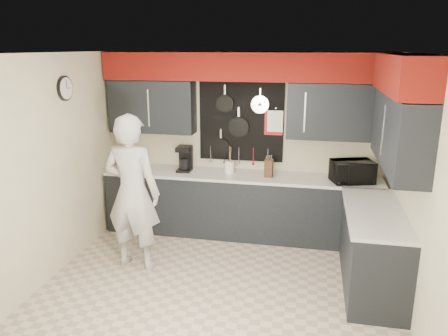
% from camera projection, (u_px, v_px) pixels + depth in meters
% --- Properties ---
extents(ground, '(4.00, 4.00, 0.00)m').
position_uv_depth(ground, '(220.00, 285.00, 5.06)').
color(ground, beige).
rests_on(ground, ground).
extents(back_wall_assembly, '(4.00, 0.36, 2.60)m').
position_uv_depth(back_wall_assembly, '(244.00, 96.00, 6.02)').
color(back_wall_assembly, beige).
rests_on(back_wall_assembly, ground).
extents(right_wall_assembly, '(0.36, 3.50, 2.60)m').
position_uv_depth(right_wall_assembly, '(403.00, 120.00, 4.42)').
color(right_wall_assembly, beige).
rests_on(right_wall_assembly, ground).
extents(left_wall_assembly, '(0.05, 3.50, 2.60)m').
position_uv_depth(left_wall_assembly, '(53.00, 164.00, 5.10)').
color(left_wall_assembly, beige).
rests_on(left_wall_assembly, ground).
extents(base_cabinets, '(3.95, 2.20, 0.92)m').
position_uv_depth(base_cabinets, '(272.00, 215.00, 5.90)').
color(base_cabinets, black).
rests_on(base_cabinets, ground).
extents(microwave, '(0.61, 0.51, 0.29)m').
position_uv_depth(microwave, '(352.00, 172.00, 5.77)').
color(microwave, black).
rests_on(microwave, base_cabinets).
extents(knife_block, '(0.12, 0.12, 0.25)m').
position_uv_depth(knife_block, '(269.00, 168.00, 6.03)').
color(knife_block, '#342110').
rests_on(knife_block, base_cabinets).
extents(utensil_crock, '(0.14, 0.14, 0.18)m').
position_uv_depth(utensil_crock, '(229.00, 167.00, 6.22)').
color(utensil_crock, white).
rests_on(utensil_crock, base_cabinets).
extents(coffee_maker, '(0.21, 0.25, 0.37)m').
position_uv_depth(coffee_maker, '(185.00, 158.00, 6.31)').
color(coffee_maker, black).
rests_on(coffee_maker, base_cabinets).
extents(person, '(0.74, 0.53, 1.93)m').
position_uv_depth(person, '(132.00, 193.00, 5.26)').
color(person, beige).
rests_on(person, ground).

